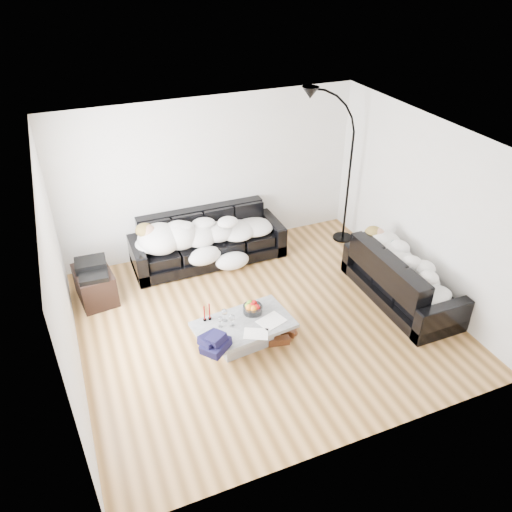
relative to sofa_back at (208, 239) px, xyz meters
name	(u,v)px	position (x,y,z in m)	size (l,w,h in m)	color
ground	(264,320)	(0.24, -1.81, -0.41)	(5.00, 5.00, 0.00)	brown
wall_back	(211,176)	(0.24, 0.44, 0.89)	(5.00, 0.02, 2.60)	silver
wall_left	(60,285)	(-2.26, -1.81, 0.89)	(0.02, 4.50, 2.60)	silver
wall_right	(424,208)	(2.74, -1.81, 0.89)	(0.02, 4.50, 2.60)	silver
ceiling	(266,144)	(0.24, -1.81, 2.19)	(5.00, 5.00, 0.00)	white
sofa_back	(208,239)	(0.00, 0.00, 0.00)	(2.50, 0.86, 0.82)	black
sofa_right	(403,277)	(2.31, -2.12, -0.01)	(1.97, 0.84, 0.80)	black
sleeper_back	(208,228)	(0.00, -0.05, 0.22)	(2.11, 0.73, 0.42)	white
sleeper_right	(405,264)	(2.31, -2.12, 0.22)	(1.69, 0.71, 0.41)	white
teal_cushion	(378,239)	(2.25, -1.52, 0.31)	(0.36, 0.30, 0.20)	#0C4D58
coffee_table	(244,334)	(-0.21, -2.18, -0.23)	(1.26, 0.73, 0.37)	#939699
fruit_bowl	(253,307)	(-0.01, -2.00, 0.04)	(0.26, 0.26, 0.16)	white
wine_glass_a	(224,315)	(-0.42, -2.04, 0.05)	(0.08, 0.08, 0.19)	white
wine_glass_b	(220,322)	(-0.51, -2.12, 0.04)	(0.07, 0.07, 0.16)	white
wine_glass_c	(232,321)	(-0.36, -2.17, 0.05)	(0.08, 0.08, 0.18)	white
candle_left	(204,314)	(-0.66, -1.93, 0.07)	(0.04, 0.04, 0.23)	maroon
candle_right	(210,312)	(-0.59, -1.93, 0.08)	(0.05, 0.05, 0.25)	maroon
newspaper_a	(271,321)	(0.14, -2.27, -0.04)	(0.34, 0.26, 0.01)	silver
newspaper_b	(256,334)	(-0.14, -2.43, -0.03)	(0.31, 0.22, 0.01)	silver
navy_jacket	(216,337)	(-0.69, -2.48, 0.13)	(0.35, 0.30, 0.18)	black
shoes	(282,336)	(0.30, -2.27, -0.35)	(0.49, 0.36, 0.11)	#472311
av_cabinet	(95,285)	(-1.88, -0.40, -0.16)	(0.50, 0.72, 0.50)	black
stereo	(91,268)	(-1.88, -0.40, 0.15)	(0.44, 0.34, 0.13)	black
floor_lamp	(349,176)	(2.46, -0.23, 0.80)	(0.88, 0.35, 2.42)	black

